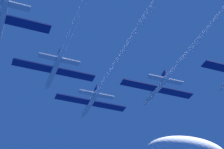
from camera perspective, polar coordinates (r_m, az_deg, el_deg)
The scene contains 3 objects.
jet_lead at distance 93.54m, azimuth -0.35°, elevation 0.21°, with size 18.46×53.59×3.06m.
jet_left_wing at distance 78.55m, azimuth -5.19°, elevation 7.29°, with size 18.46×59.54×3.06m.
jet_right_wing at distance 88.05m, azimuth 10.80°, elevation 3.36°, with size 18.46×58.16×3.06m.
Camera 1 is at (-26.59, -86.68, -53.67)m, focal length 65.46 mm.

